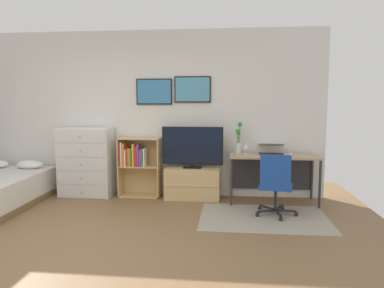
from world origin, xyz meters
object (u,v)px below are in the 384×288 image
Objects in this scene: bookshelf at (137,162)px; desk at (273,163)px; tv_stand at (193,183)px; wine_glass at (246,146)px; computer_mouse at (291,154)px; dresser at (86,162)px; office_chair at (276,183)px; television at (192,147)px; laptop at (271,150)px; bamboo_vase at (238,140)px.

bookshelf is 2.18m from desk.
wine_glass is (0.83, -0.15, 0.62)m from tv_stand.
dresser is at bearing 178.47° from computer_mouse.
wine_glass reaches higher than office_chair.
office_chair is at bearing -59.85° from wine_glass.
office_chair is at bearing -21.70° from bookshelf.
bookshelf is at bearing 177.11° from tv_stand.
desk is (1.26, -0.01, 0.35)m from tv_stand.
desk is 0.52m from wine_glass.
office_chair is at bearing -32.85° from television.
laptop is 0.43m from wine_glass.
television reaches higher than wine_glass.
dresser reaches higher than laptop.
dresser reaches higher than office_chair.
dresser reaches higher than bookshelf.
tv_stand is 0.90× the size of television.
bookshelf reaches higher than office_chair.
bookshelf is 1.00× the size of television.
dresser is 6.24× the size of wine_glass.
desk is (2.18, -0.06, 0.03)m from bookshelf.
computer_mouse is (0.25, -0.09, 0.15)m from desk.
wine_glass is at bearing -10.36° from tv_stand.
bookshelf reaches higher than computer_mouse.
bookshelf is 0.72× the size of desk.
laptop is at bearing 1.36° from television.
wine_glass is at bearing 130.12° from office_chair.
bamboo_vase reaches higher than bookshelf.
office_chair is at bearing -93.55° from desk.
desk is at bearing -0.50° from tv_stand.
laptop reaches higher than office_chair.
television is at bearing -90.00° from tv_stand.
office_chair is (-0.05, -0.79, -0.15)m from desk.
dresser is at bearing -179.51° from tv_stand.
bookshelf is 9.27× the size of computer_mouse.
bamboo_vase is (-0.79, 0.18, 0.20)m from computer_mouse.
tv_stand is at bearing 179.50° from desk.
laptop is (1.23, 0.01, 0.56)m from tv_stand.
office_chair is at bearing -113.34° from computer_mouse.
laptop is (0.02, 0.81, 0.35)m from office_chair.
dresser is at bearing -177.86° from bamboo_vase.
bamboo_vase is 2.72× the size of wine_glass.
computer_mouse is (1.51, -0.08, -0.08)m from television.
television is at bearing -0.24° from dresser.
dresser is 2.48× the size of laptop.
bamboo_vase is at bearing 7.88° from television.
computer_mouse is 0.69m from wine_glass.
desk is 7.42× the size of wine_glass.
desk is at bearing 96.43° from office_chair.
dresser is at bearing 176.97° from wine_glass.
tv_stand is at bearing -175.62° from laptop.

